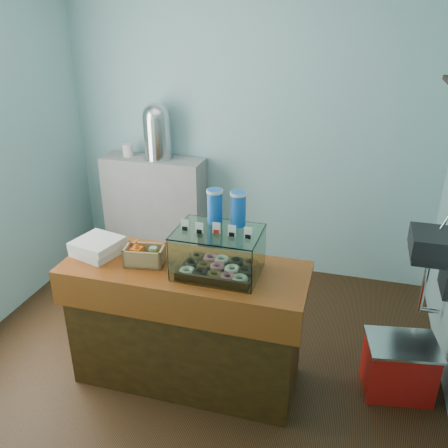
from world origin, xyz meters
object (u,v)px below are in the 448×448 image
(counter, at_px, (186,323))
(red_cooler, at_px, (399,367))
(coffee_urn, at_px, (157,130))
(display_case, at_px, (220,247))

(counter, bearing_deg, red_cooler, 10.42)
(counter, xyz_separation_m, coffee_urn, (-0.84, 1.58, 0.92))
(coffee_urn, xyz_separation_m, red_cooler, (2.26, -1.32, -1.18))
(coffee_urn, height_order, red_cooler, coffee_urn)
(display_case, xyz_separation_m, coffee_urn, (-1.07, 1.56, 0.32))
(counter, bearing_deg, coffee_urn, 117.87)
(counter, height_order, red_cooler, counter)
(display_case, distance_m, coffee_urn, 1.92)
(display_case, bearing_deg, counter, -173.52)
(counter, height_order, coffee_urn, coffee_urn)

